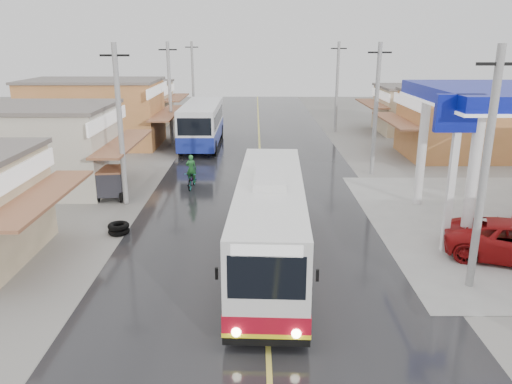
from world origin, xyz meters
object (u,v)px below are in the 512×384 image
Objects in this scene: coach_bus at (270,222)px; cyclist at (192,177)px; tricycle_near at (112,181)px; second_bus at (202,123)px; tyre_stack at (119,228)px.

cyclist is at bearing 114.67° from coach_bus.
second_bus is at bearing 70.20° from tricycle_near.
tricycle_near is (-8.16, 8.34, -0.78)m from coach_bus.
cyclist is at bearing 71.30° from tyre_stack.
second_bus is at bearing 104.65° from coach_bus.
coach_bus reaches higher than cyclist.
coach_bus is 7.37m from tyre_stack.
cyclist is (0.61, -11.95, -1.14)m from second_bus.
tricycle_near is 5.46m from tyre_stack.
second_bus is 4.73× the size of tricycle_near.
coach_bus is at bearing -26.18° from tyre_stack.
cyclist is 0.94× the size of tricycle_near.
second_bus is 5.05× the size of cyclist.
tricycle_near is at bearing 108.01° from tyre_stack.
coach_bus is 5.74× the size of cyclist.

